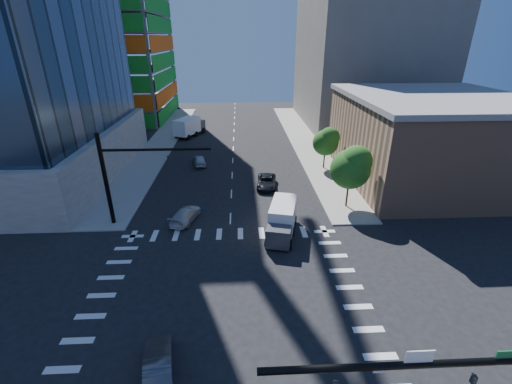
{
  "coord_description": "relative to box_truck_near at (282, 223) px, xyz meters",
  "views": [
    {
      "loc": [
        1.12,
        -18.71,
        16.84
      ],
      "look_at": [
        2.42,
        8.0,
        4.72
      ],
      "focal_mm": 24.0,
      "sensor_mm": 36.0,
      "label": 1
    }
  ],
  "objects": [
    {
      "name": "sidewalk_nw",
      "position": [
        -17.3,
        31.47,
        -1.21
      ],
      "size": [
        5.0,
        60.0,
        0.15
      ],
      "primitive_type": "cube",
      "color": "gray",
      "rests_on": "ground"
    },
    {
      "name": "car_nb_far",
      "position": [
        -0.51,
        11.38,
        -0.61
      ],
      "size": [
        2.74,
        5.08,
        1.36
      ],
      "primitive_type": "imported",
      "rotation": [
        0.0,
        0.0,
        -0.1
      ],
      "color": "black",
      "rests_on": "ground"
    },
    {
      "name": "car_sb_near",
      "position": [
        -9.25,
        3.25,
        -0.62
      ],
      "size": [
        3.12,
        4.96,
        1.34
      ],
      "primitive_type": "imported",
      "rotation": [
        0.0,
        0.0,
        2.85
      ],
      "color": "silver",
      "rests_on": "ground"
    },
    {
      "name": "road_markings",
      "position": [
        -4.8,
        -8.53,
        -1.28
      ],
      "size": [
        20.0,
        20.0,
        0.01
      ],
      "primitive_type": "cube",
      "color": "silver",
      "rests_on": "ground"
    },
    {
      "name": "signal_mast_nw",
      "position": [
        -14.8,
        2.97,
        4.21
      ],
      "size": [
        10.2,
        0.4,
        9.0
      ],
      "color": "black",
      "rests_on": "sidewalk_nw"
    },
    {
      "name": "car_sb_cross",
      "position": [
        -8.31,
        -14.11,
        -0.59
      ],
      "size": [
        2.31,
        4.43,
        1.39
      ],
      "primitive_type": "imported",
      "rotation": [
        0.0,
        0.0,
        3.35
      ],
      "color": "#46464A",
      "rests_on": "ground"
    },
    {
      "name": "sidewalk_ne",
      "position": [
        7.7,
        31.47,
        -1.21
      ],
      "size": [
        5.0,
        60.0,
        0.15
      ],
      "primitive_type": "cube",
      "color": "gray",
      "rests_on": "ground"
    },
    {
      "name": "bg_building_ne",
      "position": [
        22.2,
        46.47,
        12.71
      ],
      "size": [
        24.0,
        30.0,
        28.0
      ],
      "primitive_type": "cube",
      "color": "#605956",
      "rests_on": "ground"
    },
    {
      "name": "box_truck_near",
      "position": [
        0.0,
        0.0,
        0.0
      ],
      "size": [
        3.63,
        5.96,
        2.91
      ],
      "rotation": [
        0.0,
        0.0,
        -0.24
      ],
      "color": "black",
      "rests_on": "ground"
    },
    {
      "name": "car_sb_mid",
      "position": [
        -9.56,
        19.73,
        -0.58
      ],
      "size": [
        2.49,
        4.4,
        1.41
      ],
      "primitive_type": "imported",
      "rotation": [
        0.0,
        0.0,
        3.35
      ],
      "color": "#A8ADB0",
      "rests_on": "ground"
    },
    {
      "name": "tree_south",
      "position": [
        7.83,
        5.38,
        3.4
      ],
      "size": [
        4.16,
        4.16,
        6.82
      ],
      "color": "#382316",
      "rests_on": "sidewalk_ne"
    },
    {
      "name": "box_truck_far",
      "position": [
        -12.82,
        36.16,
        0.23
      ],
      "size": [
        5.28,
        7.1,
        3.43
      ],
      "rotation": [
        0.0,
        0.0,
        2.71
      ],
      "color": "black",
      "rests_on": "ground"
    },
    {
      "name": "tree_north",
      "position": [
        8.13,
        17.38,
        2.7
      ],
      "size": [
        3.54,
        3.52,
        5.78
      ],
      "color": "#382316",
      "rests_on": "sidewalk_ne"
    },
    {
      "name": "commercial_building",
      "position": [
        20.2,
        13.47,
        4.02
      ],
      "size": [
        20.5,
        22.5,
        10.6
      ],
      "color": "#9B755A",
      "rests_on": "ground"
    },
    {
      "name": "ground",
      "position": [
        -4.8,
        -8.53,
        -1.29
      ],
      "size": [
        160.0,
        160.0,
        0.0
      ],
      "primitive_type": "plane",
      "color": "black",
      "rests_on": "ground"
    }
  ]
}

